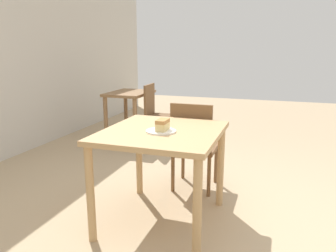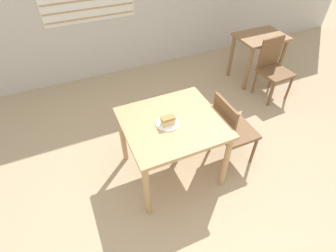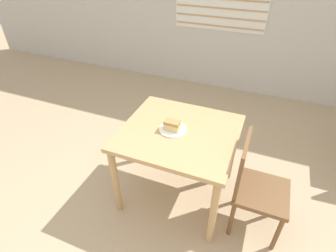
{
  "view_description": "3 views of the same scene",
  "coord_description": "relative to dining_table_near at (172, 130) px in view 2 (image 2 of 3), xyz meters",
  "views": [
    {
      "loc": [
        -2.32,
        -0.26,
        1.4
      ],
      "look_at": [
        -0.05,
        0.51,
        0.82
      ],
      "focal_mm": 35.0,
      "sensor_mm": 36.0,
      "label": 1
    },
    {
      "loc": [
        -0.81,
        -1.16,
        2.5
      ],
      "look_at": [
        -0.07,
        0.52,
        0.79
      ],
      "focal_mm": 28.0,
      "sensor_mm": 36.0,
      "label": 2
    },
    {
      "loc": [
        0.57,
        -1.1,
        2.11
      ],
      "look_at": [
        -0.1,
        0.57,
        0.8
      ],
      "focal_mm": 28.0,
      "sensor_mm": 36.0,
      "label": 3
    }
  ],
  "objects": [
    {
      "name": "dining_table_far",
      "position": [
        2.11,
        1.28,
        -0.07
      ],
      "size": [
        0.76,
        0.56,
        0.76
      ],
      "color": "olive",
      "rests_on": "ground_plane"
    },
    {
      "name": "ground_plane",
      "position": [
        0.0,
        -0.57,
        -0.67
      ],
      "size": [
        14.0,
        14.0,
        0.0
      ],
      "primitive_type": "plane",
      "color": "tan"
    },
    {
      "name": "dining_table_near",
      "position": [
        0.0,
        0.0,
        0.0
      ],
      "size": [
        0.97,
        0.89,
        0.78
      ],
      "color": "tan",
      "rests_on": "ground_plane"
    },
    {
      "name": "chair_near_window",
      "position": [
        0.68,
        -0.08,
        -0.18
      ],
      "size": [
        0.42,
        0.42,
        0.9
      ],
      "rotation": [
        0.0,
        0.0,
        1.57
      ],
      "color": "brown",
      "rests_on": "ground_plane"
    },
    {
      "name": "plate",
      "position": [
        -0.05,
        -0.01,
        0.12
      ],
      "size": [
        0.23,
        0.23,
        0.01
      ],
      "color": "white",
      "rests_on": "dining_table_near"
    },
    {
      "name": "chair_far_corner",
      "position": [
        2.03,
        0.8,
        -0.18
      ],
      "size": [
        0.44,
        0.44,
        0.9
      ],
      "rotation": [
        0.0,
        0.0,
        0.06
      ],
      "color": "brown",
      "rests_on": "ground_plane"
    },
    {
      "name": "cake_slice",
      "position": [
        -0.05,
        -0.02,
        0.17
      ],
      "size": [
        0.13,
        0.07,
        0.09
      ],
      "color": "#E0C67F",
      "rests_on": "plate"
    }
  ]
}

